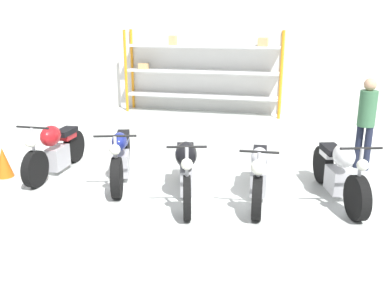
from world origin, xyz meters
TOP-DOWN VIEW (x-y plane):
  - ground_plane at (0.00, 0.00)m, footprint 30.00×30.00m
  - back_wall at (0.00, 6.41)m, footprint 30.00×0.08m
  - shelving_rack at (-0.98, 6.05)m, footprint 4.69×0.63m
  - motorcycle_red at (-2.55, 0.28)m, footprint 0.59×2.01m
  - motorcycle_blue at (-1.23, 0.20)m, footprint 0.89×2.09m
  - motorcycle_black at (0.06, -0.29)m, footprint 0.77×2.09m
  - motorcycle_silver at (1.19, -0.11)m, footprint 0.55×2.03m
  - motorcycle_white at (2.42, 0.22)m, footprint 0.82×2.05m
  - person_browsing at (3.01, 1.82)m, footprint 0.45×0.45m
  - traffic_cone at (-3.39, -0.10)m, footprint 0.32×0.32m

SIDE VIEW (x-z plane):
  - ground_plane at x=0.00m, z-range 0.00..0.00m
  - traffic_cone at x=-3.39m, z-range 0.00..0.55m
  - motorcycle_silver at x=1.19m, z-range -0.07..0.94m
  - motorcycle_blue at x=-1.23m, z-range -0.08..0.95m
  - motorcycle_white at x=2.42m, z-range -0.08..0.99m
  - motorcycle_red at x=-2.55m, z-range -0.06..0.99m
  - motorcycle_black at x=0.06m, z-range -0.04..1.05m
  - person_browsing at x=3.01m, z-range 0.16..1.89m
  - shelving_rack at x=-0.98m, z-range 0.08..2.52m
  - back_wall at x=0.00m, z-range 0.00..3.60m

